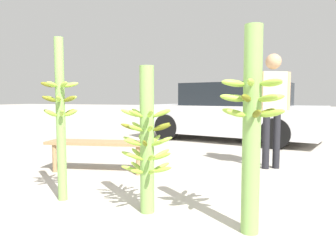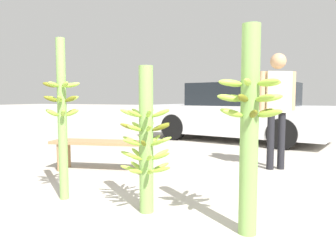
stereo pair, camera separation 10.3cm
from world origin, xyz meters
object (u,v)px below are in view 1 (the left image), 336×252
object	(u,v)px
vendor_person	(272,99)
parked_car	(231,113)
banana_stalk_left	(61,115)
market_bench	(99,146)
banana_stalk_center	(147,141)
banana_stalk_right	(252,124)

from	to	relation	value
vendor_person	parked_car	bearing A→B (deg)	80.20
banana_stalk_left	market_bench	bearing A→B (deg)	106.93
banana_stalk_center	market_bench	world-z (taller)	banana_stalk_center
vendor_person	market_bench	size ratio (longest dim) A/B	1.10
banana_stalk_left	vendor_person	size ratio (longest dim) A/B	0.98
banana_stalk_left	banana_stalk_center	distance (m)	0.98
vendor_person	parked_car	xyz separation A→B (m)	(-1.14, 2.95, -0.35)
vendor_person	parked_car	world-z (taller)	vendor_person
banana_stalk_right	parked_car	distance (m)	5.54
vendor_person	banana_stalk_left	bearing A→B (deg)	-159.59
banana_stalk_right	vendor_person	world-z (taller)	vendor_person
banana_stalk_right	parked_car	bearing A→B (deg)	102.02
banana_stalk_right	market_bench	world-z (taller)	banana_stalk_right
parked_car	banana_stalk_left	bearing A→B (deg)	-176.39
banana_stalk_right	vendor_person	bearing A→B (deg)	90.35
banana_stalk_left	market_bench	distance (m)	1.39
banana_stalk_left	market_bench	world-z (taller)	banana_stalk_left
market_bench	parked_car	xyz separation A→B (m)	(1.10, 4.03, 0.30)
banana_stalk_left	banana_stalk_right	world-z (taller)	banana_stalk_left
banana_stalk_left	vendor_person	world-z (taller)	vendor_person
banana_stalk_center	parked_car	size ratio (longest dim) A/B	0.29
banana_stalk_center	banana_stalk_right	distance (m)	0.95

